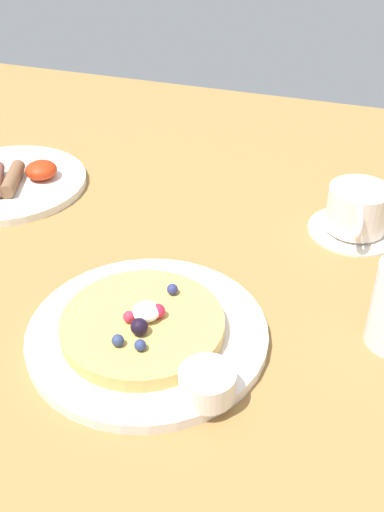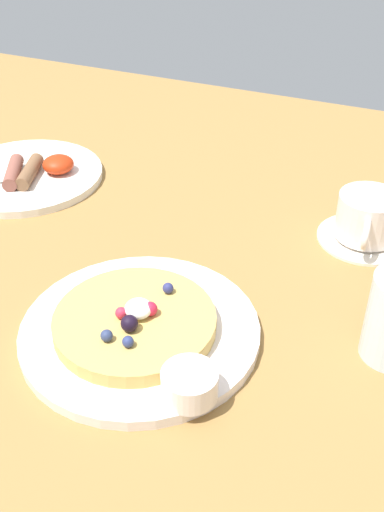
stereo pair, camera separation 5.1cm
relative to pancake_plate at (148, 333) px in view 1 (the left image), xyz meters
The scene contains 8 objects.
ground_plane 9.62cm from the pancake_plate, 127.55° to the left, with size 177.28×135.14×3.00cm, color olive.
pancake_plate is the anchor object (origin of this frame).
pancake_with_berries 1.68cm from the pancake_plate, 120.54° to the right, with size 17.41×17.41×3.48cm.
syrup_ramekin 11.19cm from the pancake_plate, 37.13° to the right, with size 5.43×5.43×2.80cm.
breakfast_plate 41.14cm from the pancake_plate, 143.38° to the left, with size 23.95×23.95×1.17cm, color white.
fried_breakfast 39.86cm from the pancake_plate, 142.99° to the left, with size 15.25×11.18×2.84cm.
coffee_saucer 34.08cm from the pancake_plate, 56.72° to the left, with size 12.38×12.38×0.79cm, color white.
coffee_cup 34.11cm from the pancake_plate, 56.55° to the left, with size 8.19×11.23×5.85cm.
Camera 1 is at (25.76, -52.06, 45.43)cm, focal length 42.87 mm.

